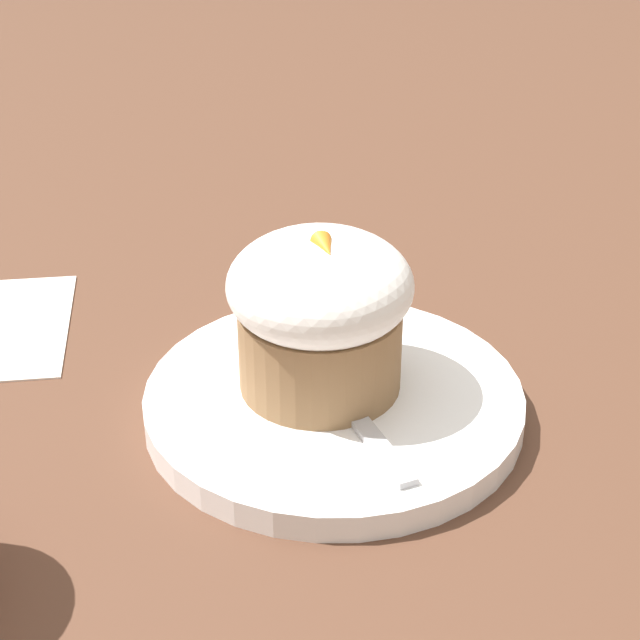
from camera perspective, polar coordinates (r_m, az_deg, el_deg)
ground_plane at (r=0.59m, az=0.73°, el=-5.05°), size 4.00×4.00×0.00m
dessert_plate at (r=0.58m, az=0.74°, el=-4.44°), size 0.21×0.21×0.02m
carrot_cake at (r=0.56m, az=0.00°, el=0.49°), size 0.10×0.10×0.09m
spoon at (r=0.57m, az=1.33°, el=-4.34°), size 0.11×0.04×0.01m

